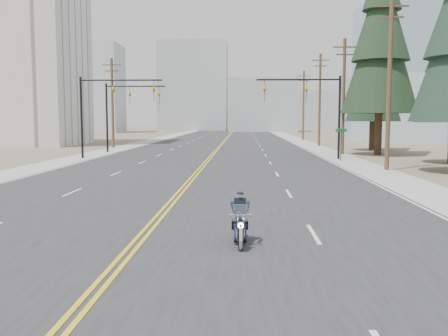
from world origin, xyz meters
TOP-DOWN VIEW (x-y plane):
  - ground_plane at (0.00, 0.00)m, footprint 400.00×400.00m
  - road at (0.00, 70.00)m, footprint 20.00×200.00m
  - sidewalk_left at (-11.50, 70.00)m, footprint 3.00×200.00m
  - sidewalk_right at (11.50, 70.00)m, footprint 3.00×200.00m
  - traffic_mast_left at (-8.98, 32.00)m, footprint 7.10×0.26m
  - traffic_mast_right at (8.98, 32.00)m, footprint 7.10×0.26m
  - traffic_mast_far at (-9.31, 40.00)m, footprint 6.10×0.26m
  - street_sign at (10.80, 30.00)m, footprint 0.90×0.06m
  - utility_pole_b at (12.50, 23.00)m, footprint 2.20×0.30m
  - utility_pole_c at (12.50, 38.00)m, footprint 2.20×0.30m
  - utility_pole_d at (12.50, 53.00)m, footprint 2.20×0.30m
  - utility_pole_e at (12.50, 70.00)m, footprint 2.20×0.30m
  - utility_pole_left at (-12.50, 48.00)m, footprint 2.20×0.30m
  - apartment_block at (-28.00, 55.00)m, footprint 18.00×14.00m
  - glass_building at (32.00, 70.00)m, footprint 24.00×16.00m
  - haze_bldg_a at (-35.00, 115.00)m, footprint 14.00×12.00m
  - haze_bldg_b at (8.00, 125.00)m, footprint 18.00×14.00m
  - haze_bldg_c at (40.00, 110.00)m, footprint 16.00×12.00m
  - haze_bldg_d at (-12.00, 140.00)m, footprint 20.00×15.00m
  - haze_bldg_e at (25.00, 150.00)m, footprint 14.00×14.00m
  - haze_bldg_f at (-50.00, 130.00)m, footprint 12.00×12.00m
  - motorcyclist at (2.84, 2.83)m, footprint 0.83×1.84m
  - conifer_tall at (15.69, 37.26)m, footprint 7.11×7.11m
  - conifer_far at (17.00, 44.48)m, footprint 5.89×5.89m

SIDE VIEW (x-z plane):
  - ground_plane at x=0.00m, z-range 0.00..0.00m
  - road at x=0.00m, z-range 0.00..0.01m
  - sidewalk_left at x=-11.50m, z-range 0.00..0.01m
  - sidewalk_right at x=11.50m, z-range 0.00..0.01m
  - motorcyclist at x=2.84m, z-range 0.00..1.42m
  - street_sign at x=10.80m, z-range 0.49..3.12m
  - traffic_mast_far at x=-9.31m, z-range 1.37..8.37m
  - traffic_mast_left at x=-8.98m, z-range 1.44..8.44m
  - traffic_mast_right at x=8.98m, z-range 1.44..8.44m
  - utility_pole_left at x=-12.50m, z-range 0.23..10.73m
  - utility_pole_c at x=12.50m, z-range 0.23..11.23m
  - utility_pole_e at x=12.50m, z-range 0.23..11.23m
  - utility_pole_b at x=12.50m, z-range 0.23..11.73m
  - utility_pole_d at x=12.50m, z-range 0.23..11.73m
  - haze_bldg_e at x=25.00m, z-range 0.00..12.00m
  - haze_bldg_b at x=8.00m, z-range 0.00..14.00m
  - haze_bldg_f at x=-50.00m, z-range 0.00..16.00m
  - haze_bldg_c at x=40.00m, z-range 0.00..18.00m
  - conifer_far at x=17.00m, z-range 1.16..16.93m
  - glass_building at x=32.00m, z-range 0.00..20.00m
  - haze_bldg_a at x=-35.00m, z-range 0.00..22.00m
  - conifer_tall at x=15.69m, z-range 1.47..21.21m
  - haze_bldg_d at x=-12.00m, z-range 0.00..26.00m
  - apartment_block at x=-28.00m, z-range 0.00..30.00m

